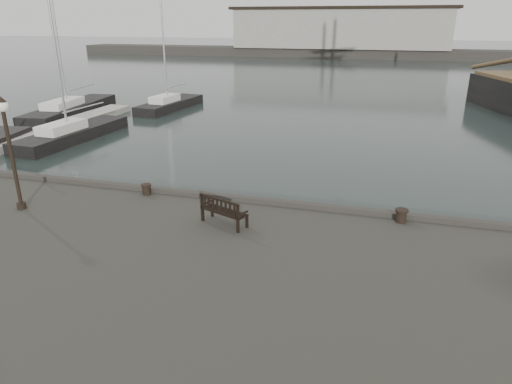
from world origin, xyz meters
TOP-DOWN VIEW (x-y plane):
  - ground at (0.00, 0.00)m, footprint 400.00×400.00m
  - pontoon at (-20.00, 10.00)m, footprint 2.00×24.00m
  - breakwater at (-4.56, 92.00)m, footprint 140.00×9.50m
  - bench at (-1.22, -2.26)m, footprint 1.70×1.10m
  - bollard_left at (-4.96, -0.50)m, footprint 0.42×0.42m
  - bollard_right at (4.28, -0.50)m, footprint 0.50×0.50m
  - lamp_post at (-8.49, -2.96)m, footprint 0.39×0.39m
  - yacht_b at (-23.37, 19.46)m, footprint 4.29×12.54m
  - yacht_c at (-17.11, 11.27)m, footprint 2.77×9.76m
  - yacht_d at (-15.86, 23.78)m, footprint 3.10×8.87m

SIDE VIEW (x-z plane):
  - ground at x=0.00m, z-range 0.00..0.00m
  - yacht_d at x=-15.86m, z-range -5.30..5.76m
  - yacht_c at x=-17.11m, z-range -6.25..6.74m
  - yacht_b at x=-23.37m, z-range -7.71..8.21m
  - pontoon at x=-20.00m, z-range 0.00..0.50m
  - bollard_left at x=-4.96m, z-range 1.56..1.96m
  - bollard_right at x=4.28m, z-range 1.56..2.00m
  - bench at x=-1.22m, z-range 1.39..2.32m
  - lamp_post at x=-8.49m, z-range 2.11..6.03m
  - breakwater at x=-4.56m, z-range -1.80..10.40m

